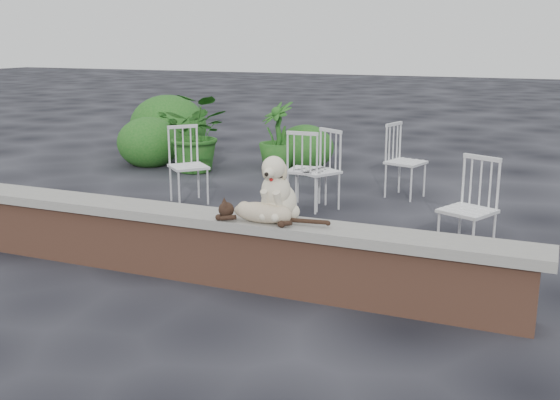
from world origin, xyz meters
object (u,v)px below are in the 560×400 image
at_px(dog, 279,186).
at_px(potted_plant_b, 278,136).
at_px(cat, 262,211).
at_px(chair_b, 318,170).
at_px(chair_c, 307,169).
at_px(chair_d, 468,209).
at_px(chair_a, 188,165).
at_px(chair_e, 406,161).
at_px(potted_plant_a, 197,133).

xyz_separation_m(dog, potted_plant_b, (-1.94, 4.49, -0.33)).
relative_size(dog, cat, 0.50).
distance_m(chair_b, chair_c, 0.14).
height_order(chair_d, chair_c, same).
xyz_separation_m(dog, chair_c, (-0.72, 2.54, -0.38)).
bearing_deg(chair_d, dog, -109.86).
xyz_separation_m(chair_c, chair_a, (-1.42, -0.35, 0.00)).
height_order(chair_e, potted_plant_b, potted_plant_b).
height_order(chair_b, chair_e, same).
bearing_deg(chair_a, cat, -96.61).
xyz_separation_m(chair_b, chair_c, (-0.14, 0.02, 0.00)).
height_order(chair_d, potted_plant_b, potted_plant_b).
distance_m(chair_b, chair_d, 2.21).
xyz_separation_m(dog, chair_a, (-2.14, 2.18, -0.38)).
height_order(chair_d, potted_plant_a, potted_plant_a).
height_order(chair_e, chair_a, same).
bearing_deg(chair_e, potted_plant_b, 81.38).
bearing_deg(chair_a, chair_d, -61.69).
xyz_separation_m(cat, chair_e, (0.33, 3.66, -0.20)).
relative_size(chair_c, potted_plant_a, 0.79).
xyz_separation_m(chair_e, chair_a, (-2.39, -1.32, 0.00)).
relative_size(chair_b, chair_e, 1.00).
distance_m(chair_e, chair_a, 2.73).
xyz_separation_m(chair_d, chair_e, (-1.05, 2.16, 0.00)).
bearing_deg(chair_d, potted_plant_a, 173.22).
bearing_deg(dog, chair_e, 84.53).
bearing_deg(potted_plant_b, chair_b, -55.36).
xyz_separation_m(chair_e, potted_plant_a, (-3.25, 0.41, 0.12)).
bearing_deg(chair_b, chair_a, -137.51).
bearing_deg(potted_plant_a, chair_c, -31.11).
bearing_deg(potted_plant_b, chair_e, -24.16).
bearing_deg(potted_plant_b, potted_plant_a, -151.67).
height_order(chair_b, potted_plant_b, potted_plant_b).
height_order(chair_b, chair_c, same).
xyz_separation_m(chair_e, potted_plant_b, (-2.19, 0.98, 0.05)).
distance_m(chair_c, chair_a, 1.46).
height_order(cat, chair_e, chair_e).
relative_size(chair_b, chair_a, 1.00).
bearing_deg(potted_plant_a, chair_a, -63.45).
bearing_deg(potted_plant_a, chair_e, -7.16).
xyz_separation_m(chair_a, potted_plant_a, (-0.86, 1.73, 0.12)).
bearing_deg(chair_d, chair_a, -169.62).
bearing_deg(chair_e, dog, -168.49).
relative_size(dog, chair_b, 0.57).
bearing_deg(chair_c, potted_plant_a, -33.55).
height_order(chair_e, potted_plant_a, potted_plant_a).
xyz_separation_m(cat, chair_c, (-0.64, 2.69, -0.20)).
height_order(dog, chair_b, dog).
bearing_deg(dog, chair_a, 132.96).
distance_m(chair_d, potted_plant_b, 4.51).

